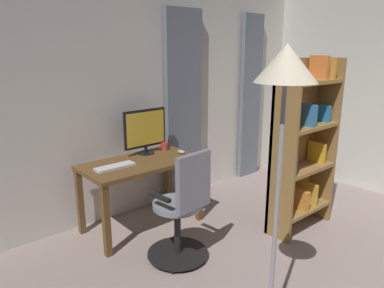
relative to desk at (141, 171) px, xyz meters
name	(u,v)px	position (x,y,z in m)	size (l,w,h in m)	color
back_room_partition	(146,93)	(-0.41, -0.47, 0.74)	(5.05, 0.10, 2.73)	silver
curtain_left_panel	(250,98)	(-2.12, -0.36, 0.53)	(0.38, 0.06, 2.32)	slate
curtain_right_panel	(184,107)	(-0.88, -0.36, 0.53)	(0.53, 0.06, 2.32)	slate
desk	(141,171)	(0.00, 0.00, 0.00)	(1.21, 0.64, 0.74)	brown
office_chair	(182,211)	(0.08, 0.78, -0.15)	(0.56, 0.56, 1.04)	black
computer_monitor	(145,130)	(-0.20, -0.20, 0.38)	(0.52, 0.18, 0.49)	black
computer_keyboard	(115,167)	(0.31, 0.02, 0.12)	(0.40, 0.13, 0.02)	silver
computer_mouse	(181,152)	(-0.50, 0.05, 0.13)	(0.06, 0.10, 0.04)	#B7BCC1
mug_coffee	(164,146)	(-0.44, -0.18, 0.15)	(0.12, 0.08, 0.09)	#CC3D33
bookshelf	(301,145)	(-1.28, 1.06, 0.27)	(0.78, 0.30, 1.80)	olive
floor_lamp	(284,92)	(0.20, 1.85, 1.01)	(0.35, 0.35, 1.90)	black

